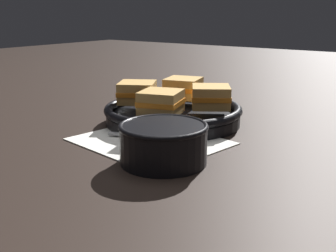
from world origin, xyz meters
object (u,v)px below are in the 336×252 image
object	(u,v)px
spoon	(160,137)
soup_bowl	(163,141)
skillet	(173,114)
sandwich_near_right	(183,88)
sandwich_far_right	(161,102)
sandwich_near_left	(211,97)
sandwich_far_left	(137,92)

from	to	relation	value
spoon	soup_bowl	bearing A→B (deg)	-71.11
skillet	sandwich_near_right	world-z (taller)	sandwich_near_right
skillet	sandwich_near_right	xyz separation A→B (m)	(-0.03, 0.08, 0.04)
skillet	sandwich_far_right	world-z (taller)	sandwich_far_right
soup_bowl	sandwich_near_right	world-z (taller)	sandwich_near_right
sandwich_near_right	sandwich_far_right	bearing A→B (deg)	-71.41
skillet	sandwich_near_left	xyz separation A→B (m)	(0.08, 0.03, 0.04)
spoon	sandwich_far_right	distance (m)	0.08
sandwich_far_left	skillet	bearing A→B (deg)	18.59
spoon	skillet	xyz separation A→B (m)	(-0.05, 0.12, 0.01)
spoon	sandwich_near_right	distance (m)	0.22
sandwich_near_left	sandwich_far_left	size ratio (longest dim) A/B	1.01
spoon	sandwich_near_left	size ratio (longest dim) A/B	1.32
sandwich_far_left	sandwich_near_right	bearing A→B (deg)	63.59
spoon	skillet	distance (m)	0.13
skillet	sandwich_near_left	world-z (taller)	sandwich_near_left
soup_bowl	sandwich_far_right	size ratio (longest dim) A/B	1.46
soup_bowl	spoon	bearing A→B (deg)	129.90
sandwich_far_right	skillet	bearing A→B (deg)	108.59
soup_bowl	skillet	world-z (taller)	soup_bowl
sandwich_near_right	spoon	bearing A→B (deg)	-67.85
skillet	sandwich_near_left	size ratio (longest dim) A/B	2.73
spoon	skillet	size ratio (longest dim) A/B	0.48
spoon	skillet	bearing A→B (deg)	93.37
soup_bowl	sandwich_near_right	distance (m)	0.33
soup_bowl	sandwich_far_right	world-z (taller)	sandwich_far_right
spoon	sandwich_far_left	distance (m)	0.17
sandwich_near_left	soup_bowl	bearing A→B (deg)	-77.99
sandwich_near_left	sandwich_far_right	xyz separation A→B (m)	(-0.05, -0.11, 0.00)
sandwich_near_right	skillet	bearing A→B (deg)	-71.41
sandwich_far_left	sandwich_far_right	world-z (taller)	same
sandwich_near_right	sandwich_near_left	bearing A→B (deg)	-26.41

